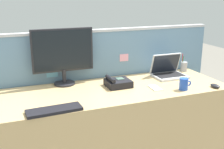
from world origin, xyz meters
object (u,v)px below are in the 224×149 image
keyboard_main (54,110)px  computer_mouse_right_hand (215,86)px  cell_phone_white_slab (155,88)px  coffee_mug (184,84)px  laptop (168,71)px  desk_phone (118,83)px  desktop_monitor (63,53)px  pen_cup (184,66)px

keyboard_main → computer_mouse_right_hand: computer_mouse_right_hand is taller
cell_phone_white_slab → coffee_mug: 0.25m
coffee_mug → laptop: bearing=77.5°
desk_phone → keyboard_main: bearing=-150.9°
laptop → cell_phone_white_slab: 0.42m
desk_phone → coffee_mug: bearing=-30.1°
laptop → desk_phone: bearing=-169.3°
computer_mouse_right_hand → coffee_mug: size_ratio=0.88×
coffee_mug → desktop_monitor: bearing=150.4°
computer_mouse_right_hand → pen_cup: 0.56m
cell_phone_white_slab → pen_cup: bearing=37.7°
coffee_mug → desk_phone: bearing=149.9°
desktop_monitor → computer_mouse_right_hand: (1.23, -0.59, -0.28)m
desktop_monitor → laptop: desktop_monitor is taller
keyboard_main → cell_phone_white_slab: keyboard_main is taller
laptop → coffee_mug: 0.41m
desk_phone → computer_mouse_right_hand: desk_phone is taller
coffee_mug → cell_phone_white_slab: bearing=151.0°
computer_mouse_right_hand → cell_phone_white_slab: computer_mouse_right_hand is taller
desktop_monitor → pen_cup: bearing=-1.2°
desktop_monitor → cell_phone_white_slab: desktop_monitor is taller
cell_phone_white_slab → coffee_mug: size_ratio=1.33×
laptop → keyboard_main: (-1.23, -0.46, -0.04)m
laptop → cell_phone_white_slab: size_ratio=2.11×
computer_mouse_right_hand → pen_cup: size_ratio=0.53×
pen_cup → desktop_monitor: bearing=178.8°
cell_phone_white_slab → coffee_mug: (0.22, -0.12, 0.05)m
desk_phone → keyboard_main: 0.72m
cell_phone_white_slab → coffee_mug: coffee_mug is taller
pen_cup → cell_phone_white_slab: bearing=-145.8°
pen_cup → coffee_mug: bearing=-124.7°
desktop_monitor → pen_cup: 1.31m
desk_phone → cell_phone_white_slab: size_ratio=1.42×
desk_phone → pen_cup: 0.88m
desk_phone → cell_phone_white_slab: 0.34m
laptop → keyboard_main: bearing=-159.3°
laptop → pen_cup: size_ratio=1.68×
computer_mouse_right_hand → cell_phone_white_slab: size_ratio=0.66×
laptop → pen_cup: (0.26, 0.10, -0.00)m
keyboard_main → coffee_mug: size_ratio=3.47×
desk_phone → pen_cup: (0.85, 0.21, 0.02)m
computer_mouse_right_hand → coffee_mug: coffee_mug is taller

